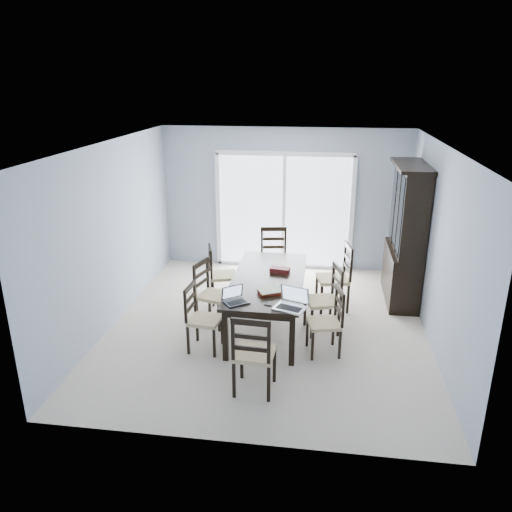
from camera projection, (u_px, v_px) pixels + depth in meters
The scene contains 24 objects.
floor at pixel (268, 326), 7.27m from camera, with size 5.00×5.00×0.00m, color #BEB5A2.
ceiling at pixel (269, 145), 6.39m from camera, with size 5.00×5.00×0.00m, color white.
back_wall at pixel (284, 200), 9.16m from camera, with size 4.50×0.02×2.60m, color #909BAC.
wall_left at pixel (112, 234), 7.13m from camera, with size 0.02×5.00×2.60m, color #909BAC.
wall_right at pixel (439, 248), 6.53m from camera, with size 0.02×5.00×2.60m, color #909BAC.
balcony at pixel (287, 251), 10.55m from camera, with size 4.50×2.00×0.10m, color gray.
railing at pixel (291, 212), 11.28m from camera, with size 4.50×0.06×1.10m, color #99999E.
dining_table at pixel (268, 283), 7.04m from camera, with size 1.00×2.20×0.75m.
china_hutch at pixel (406, 236), 7.81m from camera, with size 0.50×1.38×2.20m.
sliding_door at pixel (284, 211), 9.21m from camera, with size 2.52×0.05×2.18m.
chair_left_near at pixel (198, 311), 6.49m from camera, with size 0.44×0.42×1.04m.
chair_left_mid at pixel (208, 286), 7.19m from camera, with size 0.52×0.51×1.09m.
chair_left_far at pixel (217, 268), 7.89m from camera, with size 0.52×0.51×1.08m.
chair_right_near at pixel (331, 314), 6.39m from camera, with size 0.48×0.47×1.04m.
chair_right_mid at pixel (329, 292), 6.95m from camera, with size 0.54×0.53×1.13m.
chair_right_far at pixel (340, 270), 7.63m from camera, with size 0.55×0.54×1.20m.
chair_end_near at pixel (253, 347), 5.49m from camera, with size 0.46×0.47×1.16m.
chair_end_far at pixel (274, 251), 8.48m from camera, with size 0.51×0.53×1.19m.
laptop_dark at pixel (237, 299), 6.22m from camera, with size 0.36×0.34×0.20m.
laptop_silver at pixel (290, 304), 6.06m from camera, with size 0.44×0.37×0.26m.
book_stack at pixel (269, 291), 6.52m from camera, with size 0.37×0.34×0.05m.
cell_phone at pixel (268, 305), 6.18m from camera, with size 0.10×0.04×0.01m, color black.
game_box at pixel (280, 270), 7.22m from camera, with size 0.28×0.14×0.07m, color #440D14.
hot_tub at pixel (270, 228), 10.43m from camera, with size 1.85×1.68×0.88m.
Camera 1 is at (0.74, -6.46, 3.40)m, focal length 35.00 mm.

